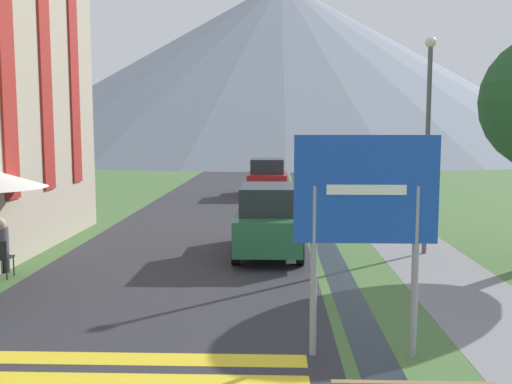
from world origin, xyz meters
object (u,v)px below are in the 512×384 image
Objects in this scene: parked_car_near at (268,220)px; streetlamp at (428,128)px; cafe_chair_middle at (0,256)px; person_seated_far at (1,243)px; cafe_chair_far_left at (2,246)px; parked_car_far at (267,177)px; road_sign at (366,210)px.

parked_car_near is 0.71× the size of streetlamp.
person_seated_far is (-0.22, 0.53, 0.18)m from cafe_chair_middle.
person_seated_far is at bearing -38.21° from cafe_chair_far_left.
streetlamp is (4.10, 0.25, 2.37)m from parked_car_near.
person_seated_far is 0.22× the size of streetlamp.
cafe_chair_far_left is at bearing 87.86° from cafe_chair_middle.
road_sign is at bearing -85.29° from parked_car_far.
person_seated_far is at bearing -160.86° from parked_car_near.
parked_car_near is 6.39m from cafe_chair_middle.
cafe_chair_far_left is (-6.07, -14.69, -0.40)m from parked_car_far.
cafe_chair_far_left is 10.89m from streetlamp.
parked_car_near is at bearing -2.20° from cafe_chair_middle.
streetlamp is at bearing 35.62° from cafe_chair_far_left.
streetlamp is (2.66, 6.91, 1.15)m from road_sign.
cafe_chair_far_left is 0.15× the size of streetlamp.
streetlamp reaches higher than parked_car_far.
parked_car_near and parked_car_far have the same top height.
parked_car_far is at bearing 108.50° from streetlamp.
parked_car_far reaches higher than cafe_chair_far_left.
parked_car_far is 0.73× the size of streetlamp.
streetlamp is (4.29, -12.81, 2.37)m from parked_car_far.
parked_car_near is at bearing -176.47° from streetlamp.
parked_car_far is at bearing 43.80° from cafe_chair_middle.
cafe_chair_far_left is 1.10m from cafe_chair_middle.
person_seated_far reaches higher than cafe_chair_middle.
cafe_chair_middle is at bearing -67.53° from person_seated_far.
road_sign is 19.83m from parked_car_far.
streetlamp is at bearing -71.50° from parked_car_far.
road_sign is 0.78× the size of parked_car_far.
road_sign reaches higher than parked_car_far.
road_sign is 3.73× the size of cafe_chair_middle.
cafe_chair_middle is at bearing -155.70° from parked_car_near.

